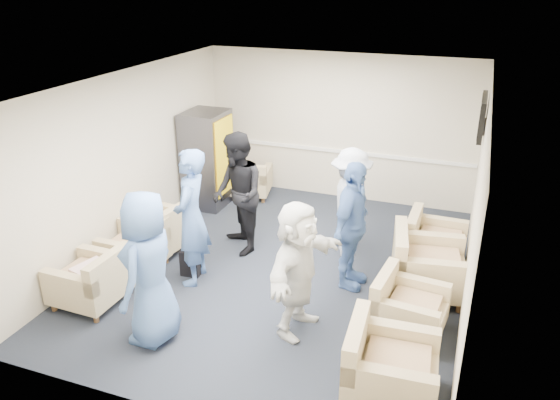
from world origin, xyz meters
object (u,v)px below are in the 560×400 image
(armchair_left_near, at_px, (93,282))
(armchair_left_far, at_px, (161,231))
(person_mid_right, at_px, (352,226))
(person_mid_left, at_px, (191,218))
(armchair_right_midfar, at_px, (424,267))
(armchair_right_far, at_px, (432,243))
(vending_machine, at_px, (207,159))
(person_back_left, at_px, (238,194))
(armchair_corner, at_px, (249,182))
(armchair_right_midnear, at_px, (405,309))
(armchair_left_mid, at_px, (137,250))
(person_front_right, at_px, (298,269))
(person_back_right, at_px, (350,203))
(person_front_left, at_px, (149,269))
(armchair_right_near, at_px, (385,369))

(armchair_left_near, distance_m, armchair_left_far, 1.57)
(person_mid_right, bearing_deg, person_mid_left, 113.93)
(armchair_right_midfar, distance_m, person_mid_left, 3.17)
(armchair_right_far, bearing_deg, person_mid_right, 136.53)
(vending_machine, height_order, person_back_left, person_back_left)
(armchair_left_far, relative_size, armchair_corner, 1.05)
(armchair_left_near, relative_size, armchair_left_far, 0.89)
(armchair_right_midnear, xyz_separation_m, armchair_right_far, (0.12, 1.83, 0.01))
(armchair_left_near, height_order, armchair_right_far, armchair_right_far)
(armchair_left_near, bearing_deg, armchair_left_mid, 179.98)
(armchair_right_far, height_order, person_front_right, person_front_right)
(armchair_right_midfar, xyz_separation_m, person_back_right, (-1.20, 0.76, 0.45))
(armchair_left_near, bearing_deg, person_back_right, 133.95)
(armchair_right_far, bearing_deg, vending_machine, 79.23)
(armchair_corner, bearing_deg, armchair_right_midnear, 124.37)
(armchair_right_midnear, height_order, person_front_left, person_front_left)
(armchair_right_near, bearing_deg, vending_machine, 42.01)
(armchair_right_midnear, bearing_deg, armchair_right_near, -175.18)
(armchair_right_midnear, height_order, person_back_left, person_back_left)
(person_mid_left, bearing_deg, armchair_right_far, 107.32)
(armchair_corner, height_order, vending_machine, vending_machine)
(armchair_corner, bearing_deg, armchair_left_far, 68.99)
(armchair_right_near, relative_size, person_back_left, 0.50)
(vending_machine, relative_size, person_front_left, 0.94)
(person_mid_left, bearing_deg, armchair_right_near, 53.74)
(person_back_right, bearing_deg, vending_machine, 48.99)
(armchair_left_far, height_order, armchair_right_midfar, armchair_right_midfar)
(armchair_right_far, relative_size, person_back_left, 0.45)
(armchair_left_far, bearing_deg, armchair_left_mid, 7.82)
(armchair_left_far, relative_size, person_front_right, 0.57)
(vending_machine, height_order, person_back_right, vending_machine)
(armchair_left_near, xyz_separation_m, person_front_left, (1.11, -0.34, 0.60))
(armchair_right_midnear, xyz_separation_m, person_front_right, (-1.22, -0.38, 0.51))
(armchair_corner, relative_size, person_front_right, 0.54)
(person_mid_left, distance_m, person_back_right, 2.38)
(armchair_left_far, xyz_separation_m, armchair_right_near, (3.78, -1.97, 0.02))
(armchair_right_near, distance_m, person_front_right, 1.51)
(armchair_left_near, relative_size, person_mid_right, 0.47)
(armchair_corner, xyz_separation_m, person_back_right, (2.31, -1.55, 0.53))
(vending_machine, bearing_deg, person_back_right, -18.77)
(armchair_right_midnear, distance_m, armchair_corner, 4.73)
(armchair_right_midnear, xyz_separation_m, person_mid_right, (-0.87, 0.83, 0.58))
(armchair_right_midnear, bearing_deg, person_front_right, 113.61)
(armchair_left_far, bearing_deg, person_mid_right, 99.48)
(armchair_corner, height_order, person_front_left, person_front_left)
(person_mid_left, bearing_deg, armchair_left_mid, -98.47)
(armchair_left_far, distance_m, person_mid_right, 3.00)
(person_back_right, bearing_deg, person_mid_right, 172.08)
(vending_machine, bearing_deg, person_front_right, -48.29)
(armchair_right_near, xyz_separation_m, person_back_left, (-2.68, 2.41, 0.58))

